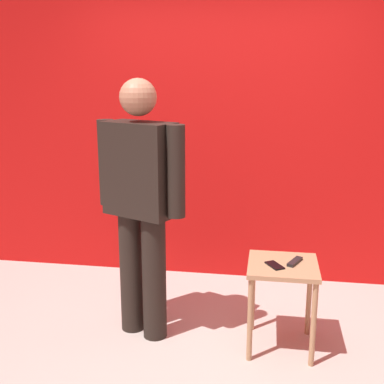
{
  "coord_description": "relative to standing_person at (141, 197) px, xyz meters",
  "views": [
    {
      "loc": [
        0.41,
        -2.73,
        1.84
      ],
      "look_at": [
        -0.12,
        0.55,
        1.02
      ],
      "focal_mm": 45.82,
      "sensor_mm": 36.0,
      "label": 1
    }
  ],
  "objects": [
    {
      "name": "back_wall_red",
      "position": [
        0.44,
        1.17,
        0.49
      ],
      "size": [
        5.28,
        0.12,
        3.0
      ],
      "primitive_type": "cube",
      "color": "red",
      "rests_on": "ground_plane"
    },
    {
      "name": "tv_remote",
      "position": [
        1.04,
        -0.02,
        -0.39
      ],
      "size": [
        0.11,
        0.17,
        0.02
      ],
      "primitive_type": "cube",
      "rotation": [
        0.0,
        0.0,
        -0.43
      ],
      "color": "black",
      "rests_on": "side_table"
    },
    {
      "name": "ground_plane",
      "position": [
        0.44,
        -0.38,
        -1.01
      ],
      "size": [
        12.0,
        12.0,
        0.0
      ],
      "primitive_type": "plane",
      "color": "#B7B2A8"
    },
    {
      "name": "cell_phone",
      "position": [
        0.91,
        -0.09,
        -0.4
      ],
      "size": [
        0.13,
        0.16,
        0.01
      ],
      "primitive_type": "cube",
      "rotation": [
        0.0,
        0.0,
        0.55
      ],
      "color": "black",
      "rests_on": "side_table"
    },
    {
      "name": "side_table",
      "position": [
        0.97,
        -0.04,
        -0.51
      ],
      "size": [
        0.46,
        0.46,
        0.61
      ],
      "color": "tan",
      "rests_on": "ground_plane"
    },
    {
      "name": "standing_person",
      "position": [
        0.0,
        0.0,
        0.0
      ],
      "size": [
        0.69,
        0.41,
        1.8
      ],
      "color": "black",
      "rests_on": "ground_plane"
    }
  ]
}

